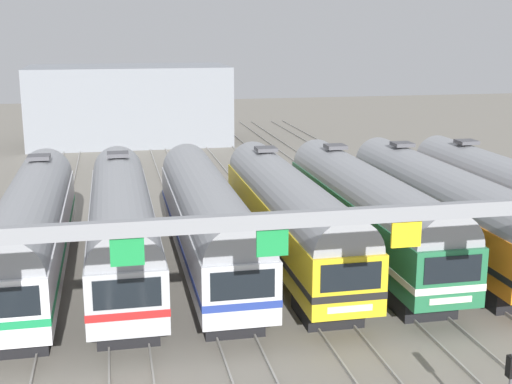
% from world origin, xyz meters
% --- Properties ---
extents(ground_plane, '(160.00, 160.00, 0.00)m').
position_xyz_m(ground_plane, '(0.00, 0.00, 0.00)').
color(ground_plane, gray).
extents(track_bed, '(25.18, 70.00, 0.15)m').
position_xyz_m(track_bed, '(-0.00, 17.00, 0.07)').
color(track_bed, gray).
rests_on(track_bed, ground).
extents(commuter_train_white, '(2.88, 18.06, 5.05)m').
position_xyz_m(commuter_train_white, '(-11.84, -0.00, 2.69)').
color(commuter_train_white, white).
rests_on(commuter_train_white, ground).
extents(commuter_train_stainless, '(2.88, 18.06, 5.05)m').
position_xyz_m(commuter_train_stainless, '(-7.89, -0.00, 2.69)').
color(commuter_train_stainless, '#B2B5BA').
rests_on(commuter_train_stainless, ground).
extents(commuter_train_silver, '(2.88, 18.06, 4.77)m').
position_xyz_m(commuter_train_silver, '(-3.95, -0.01, 2.69)').
color(commuter_train_silver, silver).
rests_on(commuter_train_silver, ground).
extents(commuter_train_yellow, '(2.88, 18.06, 5.05)m').
position_xyz_m(commuter_train_yellow, '(0.00, -0.00, 2.69)').
color(commuter_train_yellow, gold).
rests_on(commuter_train_yellow, ground).
extents(commuter_train_green, '(2.88, 18.06, 5.05)m').
position_xyz_m(commuter_train_green, '(3.95, -0.00, 2.69)').
color(commuter_train_green, '#236B42').
rests_on(commuter_train_green, ground).
extents(commuter_train_orange, '(2.88, 18.06, 5.05)m').
position_xyz_m(commuter_train_orange, '(7.89, -0.00, 2.69)').
color(commuter_train_orange, orange).
rests_on(commuter_train_orange, ground).
extents(commuter_train_blue, '(2.88, 18.06, 5.05)m').
position_xyz_m(commuter_train_blue, '(11.84, -0.00, 2.69)').
color(commuter_train_blue, '#284C9E').
rests_on(commuter_train_blue, ground).
extents(catenary_gantry, '(28.91, 0.44, 6.97)m').
position_xyz_m(catenary_gantry, '(0.00, -13.50, 5.42)').
color(catenary_gantry, gray).
rests_on(catenary_gantry, ground).
extents(maintenance_building, '(19.46, 10.00, 7.62)m').
position_xyz_m(maintenance_building, '(-6.28, 39.58, 3.81)').
color(maintenance_building, gray).
rests_on(maintenance_building, ground).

